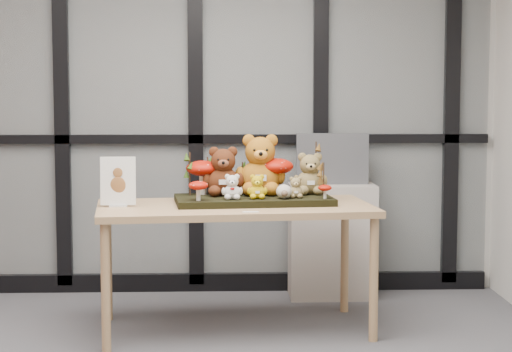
{
  "coord_description": "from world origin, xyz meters",
  "views": [
    {
      "loc": [
        0.63,
        -3.82,
        1.42
      ],
      "look_at": [
        0.82,
        1.39,
        0.9
      ],
      "focal_mm": 65.0,
      "sensor_mm": 36.0,
      "label": 1
    }
  ],
  "objects_px": {
    "bear_white_bow": "(232,185)",
    "sign_holder": "(118,184)",
    "bear_beige_small": "(296,186)",
    "bear_pooh_yellow": "(260,161)",
    "bear_small_yellow": "(257,185)",
    "bear_brown_medium": "(223,169)",
    "mushroom_front_right": "(325,191)",
    "display_table": "(235,216)",
    "bear_tan_back": "(310,171)",
    "cabinet": "(332,241)",
    "mushroom_back_right": "(276,174)",
    "plush_cream_hedgehog": "(284,191)",
    "monitor": "(332,159)",
    "mushroom_front_left": "(198,190)",
    "diorama_tray": "(254,200)",
    "mushroom_back_left": "(203,176)"
  },
  "relations": [
    {
      "from": "bear_tan_back",
      "to": "monitor",
      "type": "height_order",
      "value": "monitor"
    },
    {
      "from": "diorama_tray",
      "to": "bear_tan_back",
      "type": "xyz_separation_m",
      "value": [
        0.34,
        0.12,
        0.15
      ]
    },
    {
      "from": "mushroom_back_left",
      "to": "monitor",
      "type": "xyz_separation_m",
      "value": [
        0.85,
        0.66,
        0.04
      ]
    },
    {
      "from": "mushroom_back_right",
      "to": "mushroom_front_left",
      "type": "height_order",
      "value": "mushroom_back_right"
    },
    {
      "from": "bear_small_yellow",
      "to": "mushroom_back_right",
      "type": "bearing_deg",
      "value": 56.4
    },
    {
      "from": "bear_small_yellow",
      "to": "monitor",
      "type": "xyz_separation_m",
      "value": [
        0.53,
        0.88,
        0.08
      ]
    },
    {
      "from": "bear_pooh_yellow",
      "to": "bear_small_yellow",
      "type": "relative_size",
      "value": 2.56
    },
    {
      "from": "bear_white_bow",
      "to": "sign_holder",
      "type": "distance_m",
      "value": 0.64
    },
    {
      "from": "bear_tan_back",
      "to": "plush_cream_hedgehog",
      "type": "xyz_separation_m",
      "value": [
        -0.17,
        -0.22,
        -0.09
      ]
    },
    {
      "from": "display_table",
      "to": "bear_tan_back",
      "type": "relative_size",
      "value": 6.05
    },
    {
      "from": "bear_white_bow",
      "to": "mushroom_back_left",
      "type": "distance_m",
      "value": 0.3
    },
    {
      "from": "cabinet",
      "to": "bear_brown_medium",
      "type": "bearing_deg",
      "value": -136.31
    },
    {
      "from": "mushroom_front_left",
      "to": "mushroom_front_right",
      "type": "distance_m",
      "value": 0.72
    },
    {
      "from": "bear_white_bow",
      "to": "mushroom_front_right",
      "type": "height_order",
      "value": "bear_white_bow"
    },
    {
      "from": "bear_tan_back",
      "to": "cabinet",
      "type": "height_order",
      "value": "bear_tan_back"
    },
    {
      "from": "display_table",
      "to": "bear_tan_back",
      "type": "distance_m",
      "value": 0.54
    },
    {
      "from": "bear_small_yellow",
      "to": "mushroom_front_right",
      "type": "relative_size",
      "value": 1.75
    },
    {
      "from": "plush_cream_hedgehog",
      "to": "mushroom_front_right",
      "type": "distance_m",
      "value": 0.23
    },
    {
      "from": "display_table",
      "to": "mushroom_front_left",
      "type": "bearing_deg",
      "value": -158.82
    },
    {
      "from": "mushroom_front_left",
      "to": "sign_holder",
      "type": "xyz_separation_m",
      "value": [
        -0.45,
        0.05,
        0.03
      ]
    },
    {
      "from": "display_table",
      "to": "bear_pooh_yellow",
      "type": "relative_size",
      "value": 4.18
    },
    {
      "from": "bear_beige_small",
      "to": "sign_holder",
      "type": "height_order",
      "value": "sign_holder"
    },
    {
      "from": "bear_white_bow",
      "to": "mushroom_back_left",
      "type": "xyz_separation_m",
      "value": [
        -0.17,
        0.24,
        0.03
      ]
    },
    {
      "from": "mushroom_front_right",
      "to": "cabinet",
      "type": "distance_m",
      "value": 0.98
    },
    {
      "from": "mushroom_back_right",
      "to": "monitor",
      "type": "height_order",
      "value": "monitor"
    },
    {
      "from": "diorama_tray",
      "to": "bear_pooh_yellow",
      "type": "bearing_deg",
      "value": 63.68
    },
    {
      "from": "bear_brown_medium",
      "to": "monitor",
      "type": "distance_m",
      "value": 1.02
    },
    {
      "from": "plush_cream_hedgehog",
      "to": "mushroom_back_right",
      "type": "height_order",
      "value": "mushroom_back_right"
    },
    {
      "from": "bear_brown_medium",
      "to": "mushroom_front_left",
      "type": "height_order",
      "value": "bear_brown_medium"
    },
    {
      "from": "cabinet",
      "to": "monitor",
      "type": "bearing_deg",
      "value": 90.0
    },
    {
      "from": "bear_pooh_yellow",
      "to": "bear_tan_back",
      "type": "height_order",
      "value": "bear_pooh_yellow"
    },
    {
      "from": "display_table",
      "to": "monitor",
      "type": "distance_m",
      "value": 1.11
    },
    {
      "from": "diorama_tray",
      "to": "sign_holder",
      "type": "distance_m",
      "value": 0.79
    },
    {
      "from": "mushroom_front_right",
      "to": "cabinet",
      "type": "relative_size",
      "value": 0.12
    },
    {
      "from": "diorama_tray",
      "to": "sign_holder",
      "type": "xyz_separation_m",
      "value": [
        -0.77,
        -0.12,
        0.11
      ]
    },
    {
      "from": "display_table",
      "to": "mushroom_front_right",
      "type": "distance_m",
      "value": 0.54
    },
    {
      "from": "bear_white_bow",
      "to": "bear_beige_small",
      "type": "relative_size",
      "value": 1.18
    },
    {
      "from": "diorama_tray",
      "to": "bear_pooh_yellow",
      "type": "distance_m",
      "value": 0.25
    },
    {
      "from": "display_table",
      "to": "mushroom_back_left",
      "type": "relative_size",
      "value": 7.37
    },
    {
      "from": "diorama_tray",
      "to": "bear_tan_back",
      "type": "height_order",
      "value": "bear_tan_back"
    },
    {
      "from": "bear_pooh_yellow",
      "to": "mushroom_front_left",
      "type": "xyz_separation_m",
      "value": [
        -0.36,
        -0.29,
        -0.13
      ]
    },
    {
      "from": "bear_beige_small",
      "to": "monitor",
      "type": "distance_m",
      "value": 0.91
    },
    {
      "from": "mushroom_back_left",
      "to": "sign_holder",
      "type": "relative_size",
      "value": 0.78
    },
    {
      "from": "mushroom_back_right",
      "to": "bear_small_yellow",
      "type": "bearing_deg",
      "value": -117.57
    },
    {
      "from": "plush_cream_hedgehog",
      "to": "sign_holder",
      "type": "bearing_deg",
      "value": 174.92
    },
    {
      "from": "bear_beige_small",
      "to": "mushroom_back_left",
      "type": "xyz_separation_m",
      "value": [
        -0.53,
        0.18,
        0.04
      ]
    },
    {
      "from": "bear_tan_back",
      "to": "monitor",
      "type": "bearing_deg",
      "value": 66.24
    },
    {
      "from": "mushroom_front_right",
      "to": "display_table",
      "type": "bearing_deg",
      "value": 176.01
    },
    {
      "from": "diorama_tray",
      "to": "mushroom_front_right",
      "type": "relative_size",
      "value": 10.26
    },
    {
      "from": "bear_brown_medium",
      "to": "bear_small_yellow",
      "type": "height_order",
      "value": "bear_brown_medium"
    }
  ]
}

